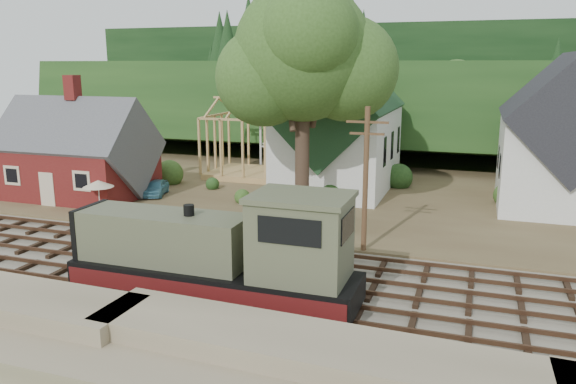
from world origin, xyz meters
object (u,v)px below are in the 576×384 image
(locomotive, at_px, (223,256))
(car_blue, at_px, (156,188))
(car_green, at_px, (27,180))
(patio_set, at_px, (98,185))

(locomotive, relative_size, car_blue, 3.61)
(locomotive, height_order, car_green, locomotive)
(car_blue, bearing_deg, car_green, 168.35)
(car_green, distance_m, patio_set, 11.64)
(car_green, relative_size, patio_set, 1.72)
(car_blue, relative_size, patio_set, 1.53)
(car_blue, bearing_deg, locomotive, -67.62)
(patio_set, bearing_deg, car_blue, 82.74)
(patio_set, bearing_deg, locomotive, -35.86)
(locomotive, distance_m, patio_set, 17.09)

